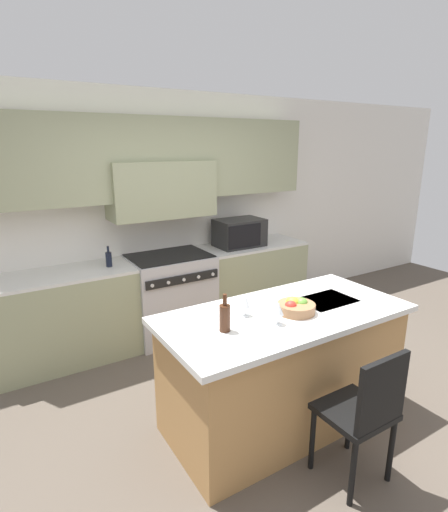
{
  "coord_description": "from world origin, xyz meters",
  "views": [
    {
      "loc": [
        -1.69,
        -2.05,
        2.12
      ],
      "look_at": [
        0.06,
        0.81,
        1.18
      ],
      "focal_mm": 28.0,
      "sensor_mm": 36.0,
      "label": 1
    }
  ],
  "objects_px": {
    "oil_bottle_on_counter": "(109,259)",
    "range_stove": "(171,295)",
    "island_chair": "(365,410)",
    "fruit_bowl": "(296,307)",
    "wine_glass_near": "(278,310)",
    "wine_bottle": "(225,317)",
    "microwave": "(239,233)",
    "wine_glass_far": "(245,302)"
  },
  "relations": [
    {
      "from": "range_stove",
      "to": "fruit_bowl",
      "type": "distance_m",
      "value": 1.95
    },
    {
      "from": "range_stove",
      "to": "oil_bottle_on_counter",
      "type": "height_order",
      "value": "oil_bottle_on_counter"
    },
    {
      "from": "microwave",
      "to": "wine_glass_far",
      "type": "height_order",
      "value": "microwave"
    },
    {
      "from": "wine_glass_far",
      "to": "fruit_bowl",
      "type": "height_order",
      "value": "wine_glass_far"
    },
    {
      "from": "range_stove",
      "to": "microwave",
      "type": "bearing_deg",
      "value": 1.13
    },
    {
      "from": "microwave",
      "to": "wine_glass_far",
      "type": "distance_m",
      "value": 2.08
    },
    {
      "from": "island_chair",
      "to": "fruit_bowl",
      "type": "xyz_separation_m",
      "value": [
        0.02,
        0.69,
        0.43
      ]
    },
    {
      "from": "fruit_bowl",
      "to": "range_stove",
      "type": "bearing_deg",
      "value": 95.25
    },
    {
      "from": "range_stove",
      "to": "oil_bottle_on_counter",
      "type": "distance_m",
      "value": 0.85
    },
    {
      "from": "wine_glass_near",
      "to": "oil_bottle_on_counter",
      "type": "distance_m",
      "value": 2.06
    },
    {
      "from": "wine_glass_far",
      "to": "fruit_bowl",
      "type": "distance_m",
      "value": 0.38
    },
    {
      "from": "range_stove",
      "to": "wine_glass_near",
      "type": "bearing_deg",
      "value": -91.91
    },
    {
      "from": "fruit_bowl",
      "to": "oil_bottle_on_counter",
      "type": "distance_m",
      "value": 2.05
    },
    {
      "from": "wine_glass_near",
      "to": "wine_glass_far",
      "type": "distance_m",
      "value": 0.26
    },
    {
      "from": "island_chair",
      "to": "oil_bottle_on_counter",
      "type": "height_order",
      "value": "oil_bottle_on_counter"
    },
    {
      "from": "wine_bottle",
      "to": "fruit_bowl",
      "type": "relative_size",
      "value": 0.93
    },
    {
      "from": "wine_glass_far",
      "to": "fruit_bowl",
      "type": "xyz_separation_m",
      "value": [
        0.35,
        -0.14,
        -0.07
      ]
    },
    {
      "from": "oil_bottle_on_counter",
      "to": "range_stove",
      "type": "bearing_deg",
      "value": 0.16
    },
    {
      "from": "wine_glass_near",
      "to": "fruit_bowl",
      "type": "distance_m",
      "value": 0.26
    },
    {
      "from": "wine_glass_near",
      "to": "fruit_bowl",
      "type": "relative_size",
      "value": 0.58
    },
    {
      "from": "microwave",
      "to": "wine_glass_near",
      "type": "relative_size",
      "value": 3.59
    },
    {
      "from": "wine_bottle",
      "to": "fruit_bowl",
      "type": "distance_m",
      "value": 0.6
    },
    {
      "from": "range_stove",
      "to": "island_chair",
      "type": "xyz_separation_m",
      "value": [
        0.15,
        -2.57,
        0.07
      ]
    },
    {
      "from": "wine_bottle",
      "to": "wine_glass_near",
      "type": "bearing_deg",
      "value": -15.61
    },
    {
      "from": "range_stove",
      "to": "oil_bottle_on_counter",
      "type": "bearing_deg",
      "value": -179.84
    },
    {
      "from": "microwave",
      "to": "oil_bottle_on_counter",
      "type": "xyz_separation_m",
      "value": [
        -1.6,
        -0.02,
        -0.08
      ]
    },
    {
      "from": "fruit_bowl",
      "to": "microwave",
      "type": "bearing_deg",
      "value": 67.97
    },
    {
      "from": "island_chair",
      "to": "wine_bottle",
      "type": "distance_m",
      "value": 1.03
    },
    {
      "from": "oil_bottle_on_counter",
      "to": "wine_bottle",
      "type": "bearing_deg",
      "value": -82.91
    },
    {
      "from": "range_stove",
      "to": "wine_glass_far",
      "type": "bearing_deg",
      "value": -95.87
    },
    {
      "from": "wine_glass_far",
      "to": "oil_bottle_on_counter",
      "type": "height_order",
      "value": "oil_bottle_on_counter"
    },
    {
      "from": "wine_glass_near",
      "to": "fruit_bowl",
      "type": "bearing_deg",
      "value": 21.15
    },
    {
      "from": "range_stove",
      "to": "island_chair",
      "type": "bearing_deg",
      "value": -86.66
    },
    {
      "from": "wine_bottle",
      "to": "wine_glass_far",
      "type": "relative_size",
      "value": 1.62
    },
    {
      "from": "wine_glass_near",
      "to": "oil_bottle_on_counter",
      "type": "xyz_separation_m",
      "value": [
        -0.6,
        1.97,
        -0.03
      ]
    },
    {
      "from": "wine_glass_near",
      "to": "oil_bottle_on_counter",
      "type": "height_order",
      "value": "oil_bottle_on_counter"
    },
    {
      "from": "microwave",
      "to": "wine_glass_near",
      "type": "bearing_deg",
      "value": -116.83
    },
    {
      "from": "fruit_bowl",
      "to": "oil_bottle_on_counter",
      "type": "bearing_deg",
      "value": 113.97
    },
    {
      "from": "wine_glass_far",
      "to": "oil_bottle_on_counter",
      "type": "relative_size",
      "value": 0.75
    },
    {
      "from": "island_chair",
      "to": "wine_glass_far",
      "type": "distance_m",
      "value": 1.02
    },
    {
      "from": "microwave",
      "to": "wine_glass_near",
      "type": "distance_m",
      "value": 2.23
    },
    {
      "from": "wine_glass_far",
      "to": "oil_bottle_on_counter",
      "type": "distance_m",
      "value": 1.8
    }
  ]
}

